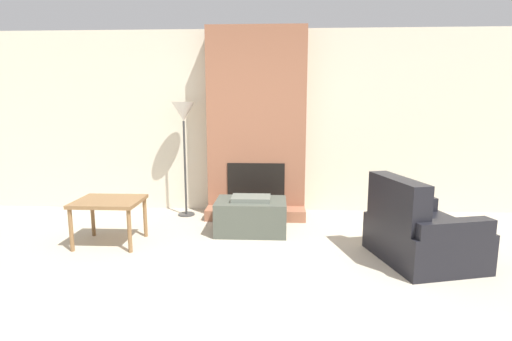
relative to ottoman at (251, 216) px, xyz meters
name	(u,v)px	position (x,y,z in m)	size (l,w,h in m)	color
ground_plane	(239,312)	(0.02, -1.91, -0.21)	(24.00, 24.00, 0.00)	#B2A893
wall_back	(257,122)	(0.02, 1.09, 1.09)	(8.39, 0.06, 2.60)	beige
fireplace	(257,128)	(0.02, 0.87, 1.02)	(1.36, 0.65, 2.60)	#935B42
ottoman	(251,216)	(0.00, 0.00, 0.00)	(0.86, 0.58, 0.46)	#474C42
armchair	(417,235)	(1.74, -0.80, 0.06)	(1.07, 1.17, 0.86)	black
side_table	(109,205)	(-1.57, -0.48, 0.24)	(0.72, 0.59, 0.51)	brown
floor_lamp_left	(183,118)	(-0.97, 0.71, 1.17)	(0.31, 0.31, 1.60)	#333333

